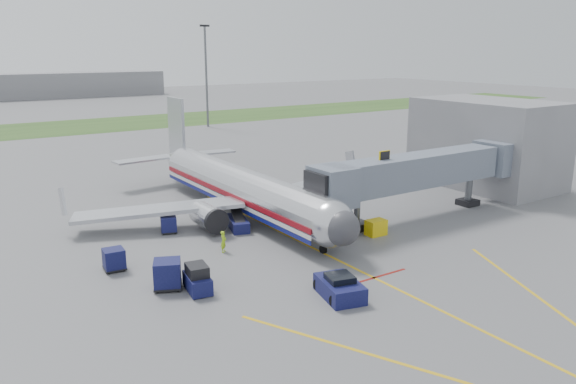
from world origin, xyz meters
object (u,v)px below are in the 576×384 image
baggage_tug (197,279)px  belt_loader (238,222)px  airliner (242,187)px  pushback_tug (340,288)px  ramp_worker (224,242)px

baggage_tug → belt_loader: (8.73, 10.47, -0.28)m
airliner → baggage_tug: 18.42m
airliner → belt_loader: (-2.62, -3.92, -2.09)m
baggage_tug → pushback_tug: bearing=-39.0°
airliner → baggage_tug: size_ratio=12.51×
pushback_tug → ramp_worker: bearing=101.9°
belt_loader → ramp_worker: size_ratio=2.71×
pushback_tug → baggage_tug: (-7.35, 5.95, 0.18)m
pushback_tug → baggage_tug: bearing=141.0°
pushback_tug → baggage_tug: baggage_tug is taller
belt_loader → ramp_worker: 6.12m
airliner → pushback_tug: 20.83m
pushback_tug → belt_loader: 16.48m
belt_loader → ramp_worker: belt_loader is taller
belt_loader → pushback_tug: bearing=-94.8°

